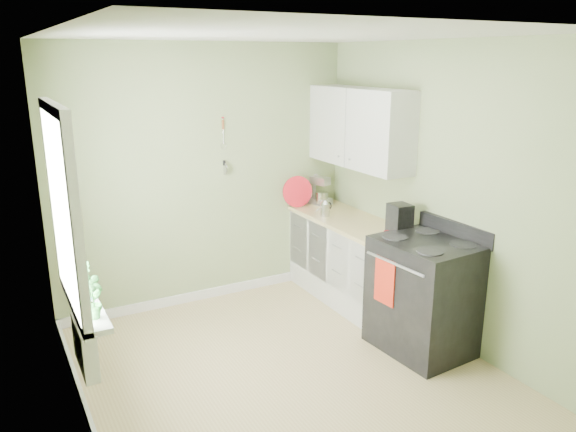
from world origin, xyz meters
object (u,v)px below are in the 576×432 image
stove (425,295)px  stand_mixer (318,191)px  coffee_maker (399,222)px  kettle (325,208)px

stove → stand_mixer: size_ratio=3.25×
coffee_maker → stove: bearing=-97.6°
stand_mixer → coffee_maker: size_ratio=1.11×
kettle → stand_mixer: bearing=66.0°
stove → coffee_maker: coffee_maker is taller
stand_mixer → kettle: 0.54m
kettle → coffee_maker: size_ratio=0.54×
stove → coffee_maker: (0.06, 0.48, 0.54)m
kettle → coffee_maker: coffee_maker is taller
stand_mixer → kettle: stand_mixer is taller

